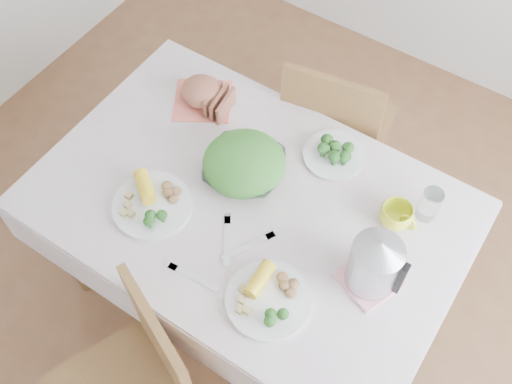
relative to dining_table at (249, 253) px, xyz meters
The scene contains 17 objects.
floor 0.38m from the dining_table, ahead, with size 3.60×3.60×0.00m, color brown.
dining_table is the anchor object (origin of this frame).
tablecloth 0.38m from the dining_table, ahead, with size 1.50×1.00×0.01m, color beige.
chair_far 0.72m from the dining_table, 89.71° to the left, with size 0.43×0.43×0.95m, color brown.
salad_bowl 0.44m from the dining_table, 130.08° to the left, with size 0.28×0.28×0.07m, color white.
dinner_plate_left 0.52m from the dining_table, 142.71° to the right, with size 0.28×0.28×0.02m, color white.
dinner_plate_right 0.55m from the dining_table, 46.50° to the right, with size 0.28×0.28×0.02m, color white.
broccoli_plate 0.54m from the dining_table, 65.66° to the left, with size 0.23×0.23×0.02m, color beige.
napkin 0.64m from the dining_table, 144.59° to the left, with size 0.22×0.22×0.00m, color #E96C59.
bread_loaf 0.68m from the dining_table, 144.59° to the left, with size 0.17×0.16×0.10m, color brown.
yellow_mug 0.67m from the dining_table, 24.08° to the left, with size 0.11×0.11×0.09m, color yellow.
glass_tumbler 0.77m from the dining_table, 28.75° to the left, with size 0.07×0.07×0.13m, color white.
pink_tray 0.63m from the dining_table, ahead, with size 0.17×0.17×0.01m, color pink.
electric_kettle 0.71m from the dining_table, ahead, with size 0.16×0.16×0.23m, color #B2B5BA.
fork_left 0.43m from the dining_table, 80.98° to the right, with size 0.02×0.19×0.00m, color silver.
fork_right 0.43m from the dining_table, 55.96° to the right, with size 0.02×0.20×0.00m, color silver.
knife 0.52m from the dining_table, 87.81° to the right, with size 0.02×0.19×0.00m, color silver.
Camera 1 is at (0.65, -0.93, 2.55)m, focal length 42.00 mm.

